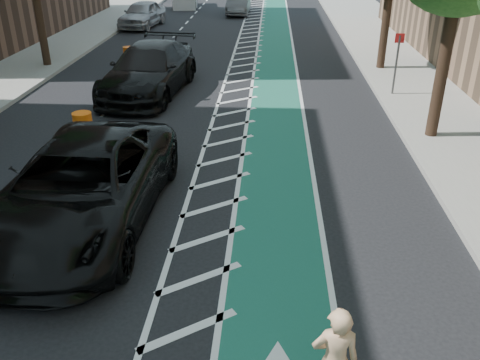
{
  "coord_description": "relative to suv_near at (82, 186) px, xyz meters",
  "views": [
    {
      "loc": [
        2.76,
        -7.8,
        6.07
      ],
      "look_at": [
        2.16,
        2.11,
        1.1
      ],
      "focal_mm": 38.0,
      "sensor_mm": 36.0,
      "label": 1
    }
  ],
  "objects": [
    {
      "name": "car_grey",
      "position": [
        1.52,
        30.89,
        -0.19
      ],
      "size": [
        1.69,
        4.62,
        1.51
      ],
      "primitive_type": "imported",
      "rotation": [
        0.0,
        0.0,
        -0.02
      ],
      "color": "#55565A",
      "rests_on": "ground"
    },
    {
      "name": "bike_lane",
      "position": [
        4.32,
        8.09,
        -0.94
      ],
      "size": [
        2.0,
        90.0,
        0.01
      ],
      "primitive_type": "cube",
      "color": "#195A41",
      "rests_on": "ground"
    },
    {
      "name": "buffer_strip",
      "position": [
        2.82,
        8.09,
        -0.94
      ],
      "size": [
        1.4,
        90.0,
        0.01
      ],
      "primitive_type": "cube",
      "color": "silver",
      "rests_on": "ground"
    },
    {
      "name": "ground",
      "position": [
        1.32,
        -1.91,
        -0.94
      ],
      "size": [
        120.0,
        120.0,
        0.0
      ],
      "primitive_type": "plane",
      "color": "black",
      "rests_on": "ground"
    },
    {
      "name": "suv_far",
      "position": [
        -0.74,
        10.07,
        0.01
      ],
      "size": [
        3.34,
        6.81,
        1.91
      ],
      "primitive_type": "imported",
      "rotation": [
        0.0,
        0.0,
        -0.1
      ],
      "color": "black",
      "rests_on": "ground"
    },
    {
      "name": "barrel_b",
      "position": [
        -0.73,
        7.59,
        -0.55
      ],
      "size": [
        0.61,
        0.61,
        0.83
      ],
      "color": "orange",
      "rests_on": "ground"
    },
    {
      "name": "sign_post",
      "position": [
        8.92,
        10.09,
        0.41
      ],
      "size": [
        0.35,
        0.08,
        2.47
      ],
      "color": "#4C4C4C",
      "rests_on": "ground"
    },
    {
      "name": "curb_left",
      "position": [
        -5.73,
        8.09,
        -0.86
      ],
      "size": [
        0.12,
        90.0,
        0.16
      ],
      "primitive_type": "cube",
      "color": "gray",
      "rests_on": "ground"
    },
    {
      "name": "barrel_a",
      "position": [
        -1.61,
        4.63,
        -0.47
      ],
      "size": [
        0.74,
        0.74,
        1.01
      ],
      "color": "#FF650D",
      "rests_on": "ground"
    },
    {
      "name": "car_silver",
      "position": [
        -4.53,
        24.96,
        -0.1
      ],
      "size": [
        2.64,
        5.17,
        1.69
      ],
      "primitive_type": "imported",
      "rotation": [
        0.0,
        0.0,
        -0.14
      ],
      "color": "#A2A1A7",
      "rests_on": "ground"
    },
    {
      "name": "barrel_c",
      "position": [
        -2.68,
        14.3,
        -0.5
      ],
      "size": [
        0.69,
        0.69,
        0.94
      ],
      "color": "#F95D0D",
      "rests_on": "ground"
    },
    {
      "name": "sidewalk_right",
      "position": [
        10.82,
        8.09,
        -0.87
      ],
      "size": [
        5.0,
        90.0,
        0.15
      ],
      "primitive_type": "cube",
      "color": "gray",
      "rests_on": "ground"
    },
    {
      "name": "suv_near",
      "position": [
        0.0,
        0.0,
        0.0
      ],
      "size": [
        3.29,
        6.86,
        1.88
      ],
      "primitive_type": "imported",
      "rotation": [
        0.0,
        0.0,
        -0.02
      ],
      "color": "black",
      "rests_on": "ground"
    },
    {
      "name": "curb_right",
      "position": [
        8.37,
        8.09,
        -0.86
      ],
      "size": [
        0.12,
        90.0,
        0.16
      ],
      "primitive_type": "cube",
      "color": "gray",
      "rests_on": "ground"
    }
  ]
}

